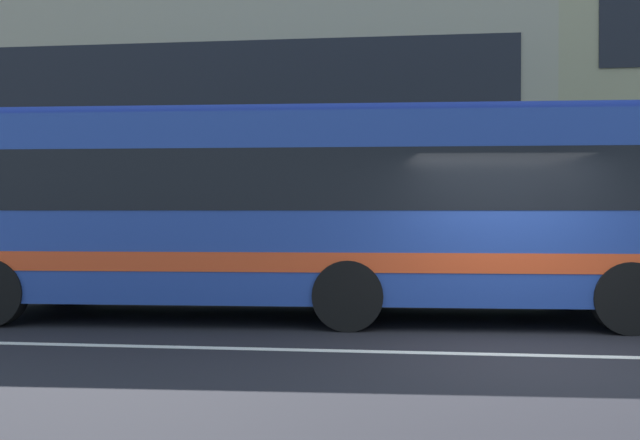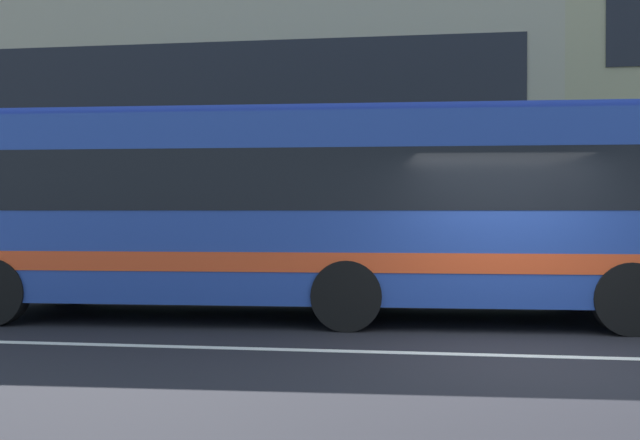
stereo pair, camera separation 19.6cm
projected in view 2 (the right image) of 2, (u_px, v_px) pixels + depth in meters
name	position (u px, v px, depth m)	size (l,w,h in m)	color
ground_plane	(526.00, 356.00, 8.09)	(160.00, 160.00, 0.00)	black
lane_centre_line	(526.00, 356.00, 8.09)	(60.00, 0.16, 0.01)	silver
hedge_row_far	(417.00, 270.00, 14.78)	(20.35, 1.10, 0.87)	#3B7336
apartment_block_left	(189.00, 130.00, 24.67)	(23.34, 11.27, 9.20)	#A09A82
transit_bus	(308.00, 206.00, 11.05)	(11.16, 3.08, 3.23)	#24429A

